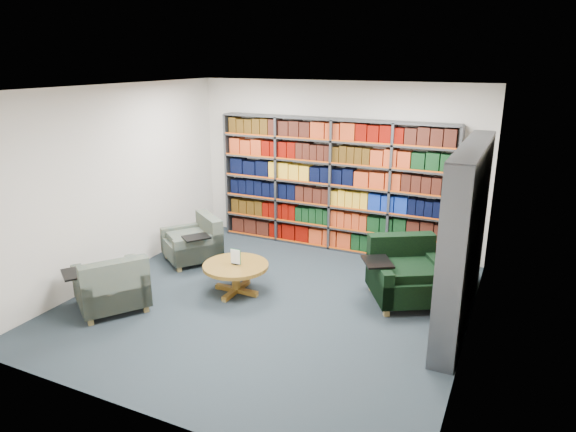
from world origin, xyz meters
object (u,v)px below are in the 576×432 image
at_px(chair_teal_left, 196,243).
at_px(chair_teal_front, 112,288).
at_px(chair_green_right, 405,275).
at_px(coffee_table, 236,270).

relative_size(chair_teal_left, chair_teal_front, 0.95).
bearing_deg(chair_teal_left, chair_teal_front, -89.47).
bearing_deg(chair_teal_left, chair_green_right, 0.73).
xyz_separation_m(chair_green_right, coffee_table, (-2.16, -0.82, 0.00)).
bearing_deg(chair_teal_front, chair_teal_left, 90.53).
bearing_deg(chair_green_right, chair_teal_left, -179.27).
distance_m(chair_teal_left, chair_teal_front, 1.90).
bearing_deg(chair_teal_front, chair_green_right, 30.13).
relative_size(chair_green_right, chair_teal_front, 1.08).
bearing_deg(coffee_table, chair_teal_front, -136.69).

